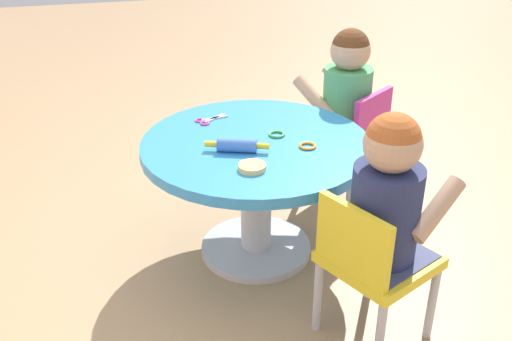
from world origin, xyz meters
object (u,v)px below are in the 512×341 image
Objects in this scene: craft_table at (256,170)px; seated_child_right at (347,87)px; child_chair_left at (372,262)px; rolling_pin at (237,145)px; child_chair_right at (351,137)px; craft_scissors at (208,120)px; seated_child_left at (388,194)px.

seated_child_right is (0.35, -0.50, 0.16)m from craft_table.
rolling_pin is at bearing 32.33° from child_chair_left.
seated_child_right reaches higher than child_chair_right.
rolling_pin is at bearing 125.64° from seated_child_right.
child_chair_left reaches higher than craft_scissors.
seated_child_left is 0.95× the size of child_chair_right.
craft_scissors is (0.23, 0.14, 0.13)m from craft_table.
child_chair_left is 0.98m from seated_child_right.
craft_table is 0.18m from rolling_pin.
seated_child_left is at bearing -143.84° from rolling_pin.
child_chair_left is at bearing -155.34° from craft_scissors.
seated_child_left is 1.00× the size of seated_child_right.
seated_child_left is 2.28× the size of rolling_pin.
craft_scissors is at bearing 30.93° from craft_table.
seated_child_left reaches higher than craft_table.
child_chair_left is at bearing 115.17° from seated_child_left.
seated_child_right is (0.03, 0.02, 0.23)m from child_chair_right.
rolling_pin is (0.49, 0.31, 0.21)m from child_chair_left.
rolling_pin is 1.57× the size of craft_scissors.
child_chair_left is 0.89m from craft_scissors.
seated_child_left is at bearing -152.72° from craft_scissors.
seated_child_right is at bearing -54.36° from rolling_pin.
child_chair_right is 3.76× the size of craft_scissors.
child_chair_right is (0.86, -0.26, -0.23)m from seated_child_left.
seated_child_right reaches higher than craft_table.
child_chair_right is 0.69m from craft_scissors.
craft_scissors is at bearing 97.42° from child_chair_right.
craft_table is 1.59× the size of child_chair_left.
craft_scissors is (-0.09, 0.66, 0.19)m from child_chair_right.
child_chair_right is (0.88, -0.29, 0.00)m from child_chair_left.
craft_table is at bearing -149.07° from craft_scissors.
craft_table is at bearing -51.79° from rolling_pin.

